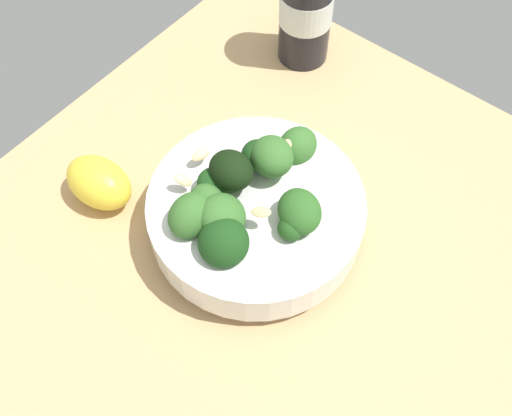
% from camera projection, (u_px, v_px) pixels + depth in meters
% --- Properties ---
extents(ground_plane, '(0.56, 0.56, 0.05)m').
position_uv_depth(ground_plane, '(276.00, 248.00, 0.62)').
color(ground_plane, tan).
extents(bowl_of_broccoli, '(0.20, 0.20, 0.10)m').
position_uv_depth(bowl_of_broccoli, '(254.00, 208.00, 0.57)').
color(bowl_of_broccoli, white).
rests_on(bowl_of_broccoli, ground_plane).
extents(lemon_wedge, '(0.05, 0.07, 0.05)m').
position_uv_depth(lemon_wedge, '(99.00, 182.00, 0.60)').
color(lemon_wedge, yellow).
rests_on(lemon_wedge, ground_plane).
extents(bottle_tall, '(0.06, 0.06, 0.15)m').
position_uv_depth(bottle_tall, '(306.00, 5.00, 0.67)').
color(bottle_tall, black).
rests_on(bottle_tall, ground_plane).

